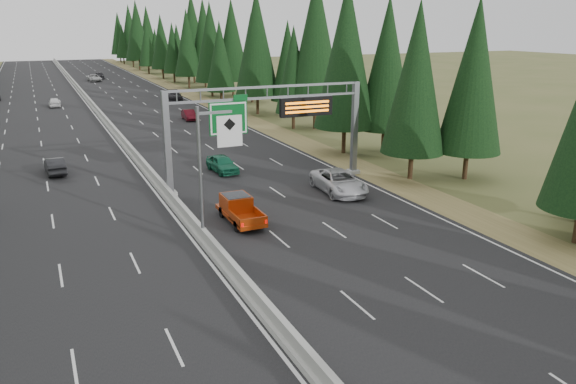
# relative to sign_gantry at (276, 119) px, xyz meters

# --- Properties ---
(road) EXTENTS (32.00, 260.00, 0.08)m
(road) POSITION_rel_sign_gantry_xyz_m (-8.92, 45.12, -5.23)
(road) COLOR black
(road) RESTS_ON ground
(shoulder_right) EXTENTS (3.60, 260.00, 0.06)m
(shoulder_right) POSITION_rel_sign_gantry_xyz_m (8.88, 45.12, -5.24)
(shoulder_right) COLOR olive
(shoulder_right) RESTS_ON ground
(median_barrier) EXTENTS (0.70, 260.00, 0.85)m
(median_barrier) POSITION_rel_sign_gantry_xyz_m (-8.92, 45.12, -4.85)
(median_barrier) COLOR #9A9B95
(median_barrier) RESTS_ON road
(sign_gantry) EXTENTS (16.75, 0.98, 7.80)m
(sign_gantry) POSITION_rel_sign_gantry_xyz_m (0.00, 0.00, 0.00)
(sign_gantry) COLOR slate
(sign_gantry) RESTS_ON road
(hov_sign_pole) EXTENTS (2.80, 0.50, 8.00)m
(hov_sign_pole) POSITION_rel_sign_gantry_xyz_m (-8.33, -9.92, -0.54)
(hov_sign_pole) COLOR slate
(hov_sign_pole) RESTS_ON road
(tree_row_right) EXTENTS (11.58, 245.80, 18.62)m
(tree_row_right) POSITION_rel_sign_gantry_xyz_m (13.38, 40.06, 3.95)
(tree_row_right) COLOR black
(tree_row_right) RESTS_ON ground
(silver_minivan) EXTENTS (3.26, 6.24, 1.68)m
(silver_minivan) POSITION_rel_sign_gantry_xyz_m (3.34, -4.37, -4.35)
(silver_minivan) COLOR silver
(silver_minivan) RESTS_ON road
(red_pickup) EXTENTS (1.81, 5.06, 1.65)m
(red_pickup) POSITION_rel_sign_gantry_xyz_m (-5.79, -7.28, -4.28)
(red_pickup) COLOR black
(red_pickup) RESTS_ON road
(car_ahead_green) EXTENTS (2.07, 4.46, 1.48)m
(car_ahead_green) POSITION_rel_sign_gantry_xyz_m (-2.86, 5.12, -4.45)
(car_ahead_green) COLOR #156042
(car_ahead_green) RESTS_ON road
(car_ahead_dkred) EXTENTS (1.64, 4.15, 1.34)m
(car_ahead_dkred) POSITION_rel_sign_gantry_xyz_m (1.58, 33.17, -4.52)
(car_ahead_dkred) COLOR #4D0B14
(car_ahead_dkred) RESTS_ON road
(car_ahead_dkgrey) EXTENTS (2.64, 5.51, 1.55)m
(car_ahead_dkgrey) POSITION_rel_sign_gantry_xyz_m (4.56, 53.92, -4.41)
(car_ahead_dkgrey) COLOR black
(car_ahead_dkgrey) RESTS_ON road
(car_ahead_white) EXTENTS (2.74, 5.46, 1.48)m
(car_ahead_white) POSITION_rel_sign_gantry_xyz_m (-4.23, 92.51, -4.45)
(car_ahead_white) COLOR #BABABA
(car_ahead_white) RESTS_ON road
(car_ahead_far) EXTENTS (1.90, 4.55, 1.54)m
(car_ahead_far) POSITION_rel_sign_gantry_xyz_m (-2.48, 98.16, -4.42)
(car_ahead_far) COLOR black
(car_ahead_far) RESTS_ON road
(car_onc_near) EXTENTS (1.76, 4.33, 1.40)m
(car_onc_near) POSITION_rel_sign_gantry_xyz_m (-16.11, 10.57, -4.49)
(car_onc_near) COLOR black
(car_onc_near) RESTS_ON road
(car_onc_white) EXTENTS (1.74, 4.20, 1.43)m
(car_onc_white) POSITION_rel_sign_gantry_xyz_m (-14.20, 53.61, -4.48)
(car_onc_white) COLOR white
(car_onc_white) RESTS_ON road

